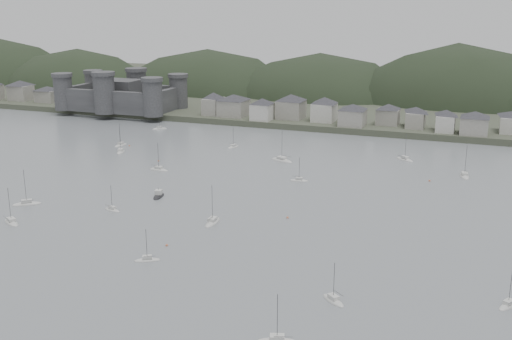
% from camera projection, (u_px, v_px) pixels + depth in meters
% --- Properties ---
extents(ground, '(900.00, 900.00, 0.00)m').
position_uv_depth(ground, '(135.00, 279.00, 134.58)').
color(ground, slate).
rests_on(ground, ground).
extents(far_shore_land, '(900.00, 250.00, 3.00)m').
position_uv_depth(far_shore_land, '(376.00, 95.00, 399.94)').
color(far_shore_land, '#383D2D').
rests_on(far_shore_land, ground).
extents(forested_ridge, '(851.55, 103.94, 102.57)m').
position_uv_depth(forested_ridge, '(375.00, 121.00, 378.56)').
color(forested_ridge, black).
rests_on(forested_ridge, ground).
extents(castle, '(66.00, 43.00, 20.00)m').
position_uv_depth(castle, '(121.00, 95.00, 335.20)').
color(castle, '#363639').
rests_on(castle, far_shore_land).
extents(waterfront_town, '(451.48, 28.46, 12.92)m').
position_uv_depth(waterfront_town, '(442.00, 117.00, 279.97)').
color(waterfront_town, gray).
rests_on(waterfront_town, far_shore_land).
extents(sailboat_lead, '(4.03, 7.42, 9.70)m').
position_uv_depth(sailboat_lead, '(233.00, 147.00, 258.98)').
color(sailboat_lead, beige).
rests_on(sailboat_lead, ground).
extents(moored_fleet, '(261.39, 178.63, 14.00)m').
position_uv_depth(moored_fleet, '(221.00, 194.00, 194.49)').
color(moored_fleet, beige).
rests_on(moored_fleet, ground).
extents(motor_launch_far, '(4.27, 7.90, 3.80)m').
position_uv_depth(motor_launch_far, '(159.00, 196.00, 192.25)').
color(motor_launch_far, black).
rests_on(motor_launch_far, ground).
extents(mooring_buoys, '(189.36, 134.95, 0.70)m').
position_uv_depth(mooring_buoys, '(227.00, 208.00, 181.16)').
color(mooring_buoys, '#C86842').
rests_on(mooring_buoys, ground).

